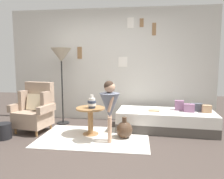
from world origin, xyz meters
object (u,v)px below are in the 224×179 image
at_px(daybed, 165,121).
at_px(vase_striped, 92,103).
at_px(person_child, 110,104).
at_px(book_on_daybed, 154,110).
at_px(demijohn_near, 124,130).
at_px(floor_lamp, 61,58).
at_px(magazine_basket, 3,131).
at_px(armchair, 35,109).
at_px(side_table, 90,115).

xyz_separation_m(daybed, vase_striped, (-1.40, -0.50, 0.43)).
relative_size(vase_striped, person_child, 0.23).
xyz_separation_m(book_on_daybed, demijohn_near, (-0.56, -0.50, -0.26)).
height_order(floor_lamp, book_on_daybed, floor_lamp).
relative_size(vase_striped, magazine_basket, 0.89).
relative_size(floor_lamp, demijohn_near, 4.35).
bearing_deg(floor_lamp, armchair, -121.67).
xyz_separation_m(side_table, book_on_daybed, (1.21, 0.40, 0.04)).
height_order(side_table, vase_striped, vase_striped).
xyz_separation_m(armchair, daybed, (2.59, 0.36, -0.24)).
distance_m(person_child, book_on_daybed, 1.11).
height_order(person_child, magazine_basket, person_child).
xyz_separation_m(person_child, demijohn_near, (0.24, 0.23, -0.52)).
relative_size(floor_lamp, person_child, 1.58).
height_order(side_table, demijohn_near, side_table).
bearing_deg(person_child, side_table, 141.45).
height_order(side_table, floor_lamp, floor_lamp).
xyz_separation_m(vase_striped, floor_lamp, (-0.83, 0.72, 0.85)).
bearing_deg(book_on_daybed, demijohn_near, -138.46).
relative_size(side_table, demijohn_near, 1.40).
bearing_deg(vase_striped, side_table, 131.01).
xyz_separation_m(daybed, demijohn_near, (-0.79, -0.55, -0.05)).
relative_size(person_child, book_on_daybed, 4.82).
bearing_deg(book_on_daybed, vase_striped, -159.12).
bearing_deg(magazine_basket, vase_striped, 13.38).
bearing_deg(vase_striped, armchair, 173.07).
height_order(vase_striped, floor_lamp, floor_lamp).
bearing_deg(vase_striped, daybed, 19.71).
height_order(armchair, daybed, armchair).
relative_size(daybed, vase_striped, 7.87).
bearing_deg(person_child, daybed, 37.33).
height_order(daybed, book_on_daybed, book_on_daybed).
bearing_deg(vase_striped, book_on_daybed, 20.88).
distance_m(book_on_daybed, demijohn_near, 0.80).
bearing_deg(side_table, demijohn_near, -8.74).
bearing_deg(person_child, armchair, 164.73).
height_order(side_table, book_on_daybed, side_table).
xyz_separation_m(person_child, magazine_basket, (-1.92, -0.09, -0.53)).
relative_size(daybed, person_child, 1.84).
bearing_deg(magazine_basket, person_child, 2.59).
distance_m(side_table, person_child, 0.61).
xyz_separation_m(armchair, side_table, (1.15, -0.10, -0.07)).
relative_size(vase_striped, book_on_daybed, 1.13).
distance_m(floor_lamp, magazine_basket, 1.86).
bearing_deg(magazine_basket, armchair, 55.03).
relative_size(daybed, demijohn_near, 5.06).
distance_m(vase_striped, demijohn_near, 0.77).
height_order(daybed, floor_lamp, floor_lamp).
distance_m(floor_lamp, demijohn_near, 2.10).
height_order(vase_striped, person_child, person_child).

